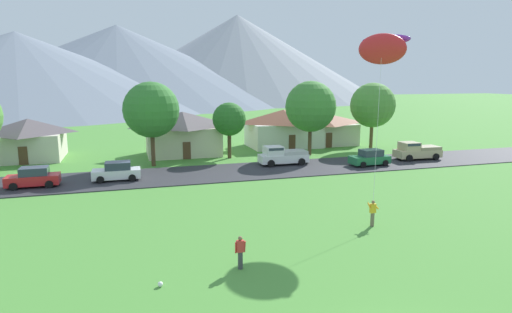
# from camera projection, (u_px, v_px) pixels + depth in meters

# --- Properties ---
(road_strip) EXTENTS (160.00, 7.99, 0.08)m
(road_strip) POSITION_uv_depth(u_px,v_px,m) (223.00, 173.00, 42.16)
(road_strip) COLOR #2D2D33
(road_strip) RESTS_ON ground
(mountain_central_ridge) EXTENTS (124.44, 124.44, 35.89)m
(mountain_central_ridge) POSITION_uv_depth(u_px,v_px,m) (238.00, 57.00, 187.09)
(mountain_central_ridge) COLOR #8E939E
(mountain_central_ridge) RESTS_ON ground
(mountain_far_west_ridge) EXTENTS (121.04, 121.04, 22.68)m
(mountain_far_west_ridge) POSITION_uv_depth(u_px,v_px,m) (18.00, 71.00, 127.87)
(mountain_far_west_ridge) COLOR slate
(mountain_far_west_ridge) RESTS_ON ground
(mountain_west_ridge) EXTENTS (135.66, 135.66, 28.72)m
(mountain_west_ridge) POSITION_uv_depth(u_px,v_px,m) (118.00, 64.00, 162.47)
(mountain_west_ridge) COLOR slate
(mountain_west_ridge) RESTS_ON ground
(house_leftmost) EXTENTS (9.21, 6.69, 5.22)m
(house_leftmost) POSITION_uv_depth(u_px,v_px,m) (183.00, 133.00, 51.76)
(house_leftmost) COLOR beige
(house_leftmost) RESTS_ON ground
(house_left_center) EXTENTS (10.11, 6.99, 4.51)m
(house_left_center) POSITION_uv_depth(u_px,v_px,m) (319.00, 128.00, 60.12)
(house_left_center) COLOR beige
(house_left_center) RESTS_ON ground
(house_right_center) EXTENTS (7.62, 7.88, 4.65)m
(house_right_center) POSITION_uv_depth(u_px,v_px,m) (29.00, 138.00, 49.01)
(house_right_center) COLOR beige
(house_right_center) RESTS_ON ground
(house_rightmost) EXTENTS (9.98, 7.04, 5.02)m
(house_rightmost) POSITION_uv_depth(u_px,v_px,m) (283.00, 127.00, 58.03)
(house_rightmost) COLOR silver
(house_rightmost) RESTS_ON ground
(tree_near_left) EXTENTS (3.83, 3.83, 6.46)m
(tree_near_left) POSITION_uv_depth(u_px,v_px,m) (229.00, 119.00, 49.19)
(tree_near_left) COLOR #4C3823
(tree_near_left) RESTS_ON ground
(tree_left_of_center) EXTENTS (5.76, 5.76, 8.62)m
(tree_left_of_center) POSITION_uv_depth(u_px,v_px,m) (373.00, 105.00, 55.36)
(tree_left_of_center) COLOR brown
(tree_left_of_center) RESTS_ON ground
(tree_right_of_center) EXTENTS (5.81, 5.81, 8.85)m
(tree_right_of_center) POSITION_uv_depth(u_px,v_px,m) (151.00, 110.00, 44.49)
(tree_right_of_center) COLOR #4C3823
(tree_right_of_center) RESTS_ON ground
(tree_near_right) EXTENTS (6.03, 6.03, 8.88)m
(tree_near_right) POSITION_uv_depth(u_px,v_px,m) (311.00, 107.00, 50.85)
(tree_near_right) COLOR #4C3823
(tree_near_right) RESTS_ON ground
(parked_car_red_west_end) EXTENTS (4.23, 2.14, 1.68)m
(parked_car_red_west_end) POSITION_uv_depth(u_px,v_px,m) (33.00, 178.00, 36.46)
(parked_car_red_west_end) COLOR red
(parked_car_red_west_end) RESTS_ON road_strip
(parked_car_green_mid_east) EXTENTS (4.27, 2.22, 1.68)m
(parked_car_green_mid_east) POSITION_uv_depth(u_px,v_px,m) (370.00, 158.00, 45.40)
(parked_car_green_mid_east) COLOR #237042
(parked_car_green_mid_east) RESTS_ON road_strip
(parked_car_white_east_end) EXTENTS (4.23, 2.14, 1.68)m
(parked_car_white_east_end) POSITION_uv_depth(u_px,v_px,m) (117.00, 172.00, 38.80)
(parked_car_white_east_end) COLOR white
(parked_car_white_east_end) RESTS_ON road_strip
(pickup_truck_white_west_side) EXTENTS (5.23, 2.38, 1.99)m
(pickup_truck_white_west_side) POSITION_uv_depth(u_px,v_px,m) (282.00, 155.00, 45.78)
(pickup_truck_white_west_side) COLOR white
(pickup_truck_white_west_side) RESTS_ON road_strip
(pickup_truck_sand_east_side) EXTENTS (5.29, 2.51, 1.99)m
(pickup_truck_sand_east_side) POSITION_uv_depth(u_px,v_px,m) (416.00, 151.00, 48.72)
(pickup_truck_sand_east_side) COLOR #C6B284
(pickup_truck_sand_east_side) RESTS_ON road_strip
(kite_flyer_with_kite) EXTENTS (5.38, 7.46, 12.47)m
(kite_flyer_with_kite) POSITION_uv_depth(u_px,v_px,m) (382.00, 50.00, 30.92)
(kite_flyer_with_kite) COLOR #70604C
(kite_flyer_with_kite) RESTS_ON ground
(watcher_person) EXTENTS (0.56, 0.24, 1.68)m
(watcher_person) POSITION_uv_depth(u_px,v_px,m) (240.00, 252.00, 20.87)
(watcher_person) COLOR #3D3D42
(watcher_person) RESTS_ON ground
(soccer_ball) EXTENTS (0.24, 0.24, 0.24)m
(soccer_ball) POSITION_uv_depth(u_px,v_px,m) (160.00, 284.00, 19.20)
(soccer_ball) COLOR white
(soccer_ball) RESTS_ON ground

